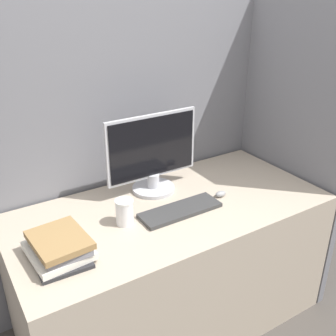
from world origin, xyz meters
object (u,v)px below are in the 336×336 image
object	(u,v)px
keyboard	(180,210)
coffee_cup	(125,212)
mouse	(221,194)
book_stack	(60,247)
monitor	(153,157)

from	to	relation	value
keyboard	coffee_cup	world-z (taller)	coffee_cup
mouse	book_stack	world-z (taller)	book_stack
book_stack	monitor	bearing A→B (deg)	26.35
monitor	coffee_cup	world-z (taller)	monitor
monitor	keyboard	xyz separation A→B (m)	(-0.00, -0.27, -0.19)
mouse	coffee_cup	bearing A→B (deg)	176.29
book_stack	coffee_cup	bearing A→B (deg)	14.09
monitor	mouse	world-z (taller)	monitor
keyboard	mouse	distance (m)	0.27
mouse	coffee_cup	distance (m)	0.55
monitor	book_stack	size ratio (longest dim) A/B	1.83
mouse	coffee_cup	world-z (taller)	coffee_cup
monitor	mouse	distance (m)	0.41
mouse	monitor	bearing A→B (deg)	135.94
monitor	book_stack	distance (m)	0.70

